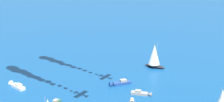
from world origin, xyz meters
name	(u,v)px	position (x,y,z in m)	size (l,w,h in m)	color
motorboat_near_centre	(119,83)	(-16.04, -10.74, 0.75)	(9.74, 6.19, 2.78)	#23478C
motorboat_offshore	(142,93)	(-15.52, 2.80, 0.65)	(6.23, 8.24, 2.43)	#9E9993
motorboat_outer_ring_a	(16,86)	(16.95, -39.10, 0.74)	(2.85, 9.51, 2.73)	white
sailboat_outer_ring_c	(154,56)	(-43.38, -13.69, 5.97)	(7.02, 10.52, 13.08)	black
sailboat_outer_ring_e	(222,100)	(-25.63, 31.56, 4.36)	(7.52, 4.31, 9.56)	black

